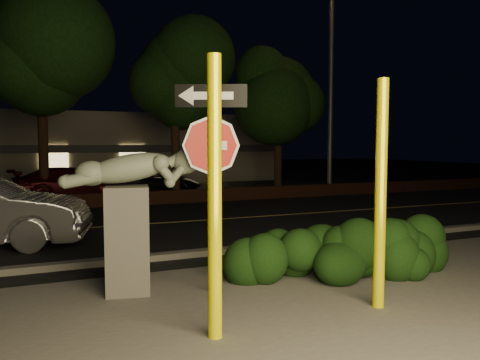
% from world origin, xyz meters
% --- Properties ---
extents(ground, '(90.00, 90.00, 0.00)m').
position_xyz_m(ground, '(0.00, 10.00, 0.00)').
color(ground, black).
rests_on(ground, ground).
extents(patio, '(14.00, 6.00, 0.02)m').
position_xyz_m(patio, '(0.00, -1.00, 0.01)').
color(patio, '#4C4944').
rests_on(patio, ground).
extents(road, '(80.00, 8.00, 0.01)m').
position_xyz_m(road, '(0.00, 7.00, 0.01)').
color(road, black).
rests_on(road, ground).
extents(lane_marking, '(80.00, 0.12, 0.00)m').
position_xyz_m(lane_marking, '(0.00, 7.00, 0.02)').
color(lane_marking, '#AE9845').
rests_on(lane_marking, road).
extents(curb, '(80.00, 0.25, 0.12)m').
position_xyz_m(curb, '(0.00, 2.90, 0.06)').
color(curb, '#4C4944').
rests_on(curb, ground).
extents(brick_wall, '(40.00, 0.35, 0.50)m').
position_xyz_m(brick_wall, '(0.00, 11.30, 0.25)').
color(brick_wall, '#472417').
rests_on(brick_wall, ground).
extents(parking_lot, '(40.00, 12.00, 0.01)m').
position_xyz_m(parking_lot, '(0.00, 17.00, 0.01)').
color(parking_lot, black).
rests_on(parking_lot, ground).
extents(building, '(22.00, 10.20, 4.00)m').
position_xyz_m(building, '(0.00, 24.99, 2.00)').
color(building, '#675F53').
rests_on(building, ground).
extents(tree_far_b, '(5.20, 5.20, 8.41)m').
position_xyz_m(tree_far_b, '(-2.50, 13.20, 6.05)').
color(tree_far_b, black).
rests_on(tree_far_b, ground).
extents(tree_far_c, '(4.80, 4.80, 7.84)m').
position_xyz_m(tree_far_c, '(2.50, 12.80, 5.66)').
color(tree_far_c, black).
rests_on(tree_far_c, ground).
extents(tree_far_d, '(4.40, 4.40, 7.42)m').
position_xyz_m(tree_far_d, '(7.50, 13.30, 5.42)').
color(tree_far_d, black).
rests_on(tree_far_d, ground).
extents(yellow_pole_left, '(0.16, 0.16, 3.23)m').
position_xyz_m(yellow_pole_left, '(-0.77, -1.00, 1.62)').
color(yellow_pole_left, '#F5EC00').
rests_on(yellow_pole_left, ground).
extents(yellow_pole_right, '(0.16, 0.16, 3.11)m').
position_xyz_m(yellow_pole_right, '(1.63, -0.92, 1.55)').
color(yellow_pole_right, '#E6DE04').
rests_on(yellow_pole_right, ground).
extents(signpost, '(0.98, 0.45, 3.11)m').
position_xyz_m(signpost, '(-0.26, 0.56, 2.21)').
color(signpost, black).
rests_on(signpost, ground).
extents(sculpture, '(2.03, 0.88, 2.17)m').
position_xyz_m(sculpture, '(-1.37, 1.06, 1.34)').
color(sculpture, '#4C4944').
rests_on(sculpture, ground).
extents(hedge_center, '(1.98, 1.10, 0.98)m').
position_xyz_m(hedge_center, '(0.90, 0.88, 0.49)').
color(hedge_center, black).
rests_on(hedge_center, ground).
extents(hedge_right, '(1.94, 1.17, 1.21)m').
position_xyz_m(hedge_right, '(2.30, 0.40, 0.61)').
color(hedge_right, black).
rests_on(hedge_right, ground).
extents(hedge_far_right, '(1.68, 1.38, 1.01)m').
position_xyz_m(hedge_far_right, '(3.21, 0.08, 0.50)').
color(hedge_far_right, black).
rests_on(hedge_far_right, ground).
extents(streetlight, '(1.49, 0.71, 10.29)m').
position_xyz_m(streetlight, '(9.52, 12.34, 6.12)').
color(streetlight, '#4F4F54').
rests_on(streetlight, ground).
extents(parked_car_darkred, '(4.84, 2.72, 1.32)m').
position_xyz_m(parked_car_darkred, '(-1.47, 13.97, 0.66)').
color(parked_car_darkred, '#400B11').
rests_on(parked_car_darkred, ground).
extents(parked_car_dark, '(4.63, 3.32, 1.17)m').
position_xyz_m(parked_car_dark, '(1.83, 14.27, 0.59)').
color(parked_car_dark, black).
rests_on(parked_car_dark, ground).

